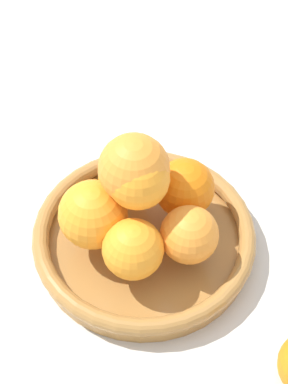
{
  "coord_description": "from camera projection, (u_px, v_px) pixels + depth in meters",
  "views": [
    {
      "loc": [
        0.08,
        0.47,
        0.68
      ],
      "look_at": [
        0.0,
        0.0,
        0.11
      ],
      "focal_mm": 60.0,
      "sensor_mm": 36.0,
      "label": 1
    }
  ],
  "objects": [
    {
      "name": "orange_pile",
      "position": [
        139.0,
        199.0,
        0.76
      ],
      "size": [
        0.2,
        0.19,
        0.14
      ],
      "color": "orange",
      "rests_on": "fruit_bowl"
    },
    {
      "name": "fruit_bowl",
      "position": [
        144.0,
        238.0,
        0.81
      ],
      "size": [
        0.28,
        0.28,
        0.04
      ],
      "color": "#A57238",
      "rests_on": "ground_plane"
    },
    {
      "name": "ground_plane",
      "position": [
        144.0,
        247.0,
        0.83
      ],
      "size": [
        4.0,
        4.0,
        0.0
      ],
      "primitive_type": "plane",
      "color": "beige"
    }
  ]
}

